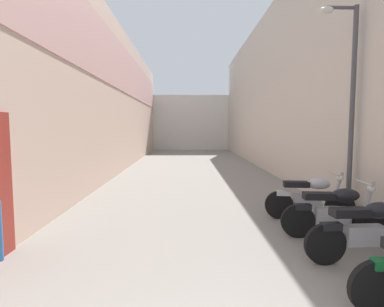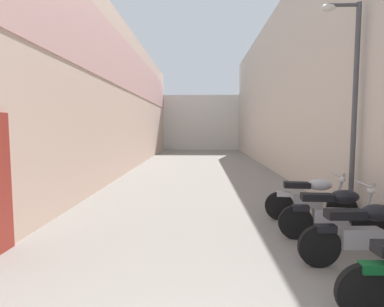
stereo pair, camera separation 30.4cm
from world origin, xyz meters
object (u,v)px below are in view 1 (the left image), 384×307
Objects in this scene: motorcycle_fifth at (310,196)px; motorcycle_fourth at (335,211)px; motorcycle_third at (368,230)px; street_lamp at (348,97)px.

motorcycle_fourth is at bearing -90.00° from motorcycle_fifth.
motorcycle_fifth is (-0.00, 2.13, 0.00)m from motorcycle_third.
street_lamp is at bearing 56.55° from motorcycle_fourth.
street_lamp is (0.70, 1.05, 2.09)m from motorcycle_fourth.
motorcycle_fourth is at bearing 90.00° from motorcycle_third.
motorcycle_fourth is 0.42× the size of street_lamp.
street_lamp is at bearing -5.17° from motorcycle_fifth.
street_lamp is at bearing 71.42° from motorcycle_third.
street_lamp reaches higher than motorcycle_third.
motorcycle_fifth is 2.21m from street_lamp.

